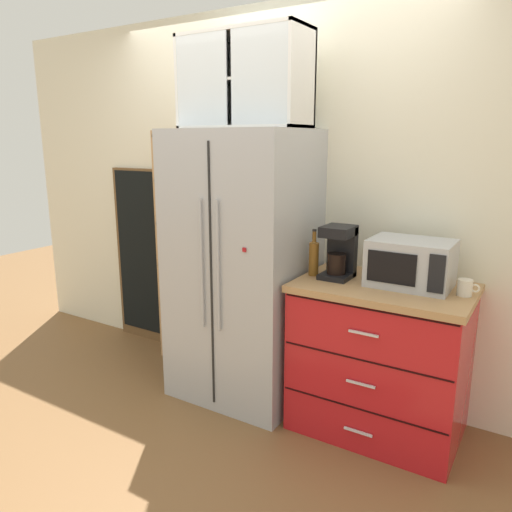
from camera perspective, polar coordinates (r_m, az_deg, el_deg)
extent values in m
plane|color=brown|center=(3.51, -1.51, -15.34)|extent=(10.61, 10.61, 0.00)
cube|color=silver|center=(3.44, 2.03, 6.52)|extent=(4.92, 0.10, 2.55)
cube|color=#ADAFB5|center=(3.19, -1.53, -1.32)|extent=(0.85, 0.69, 1.75)
cube|color=black|center=(2.92, -5.26, -2.78)|extent=(0.01, 0.01, 1.61)
cylinder|color=#ADAFB5|center=(2.92, -6.37, -1.00)|extent=(0.02, 0.02, 0.79)
cylinder|color=#ADAFB5|center=(2.85, -4.47, -1.32)|extent=(0.02, 0.02, 0.79)
cube|color=#A8161C|center=(2.73, -1.38, 0.73)|extent=(0.02, 0.01, 0.02)
cube|color=brown|center=(3.85, -6.84, 1.19)|extent=(0.44, 0.04, 1.76)
cube|color=tan|center=(3.86, -10.21, 1.10)|extent=(0.04, 0.24, 1.76)
cube|color=tan|center=(3.64, -5.97, 0.48)|extent=(0.04, 0.24, 1.76)
cube|color=tan|center=(3.87, -7.93, -5.66)|extent=(0.38, 0.24, 0.02)
cylinder|color=silver|center=(3.88, -8.89, -4.47)|extent=(0.07, 0.07, 0.13)
cylinder|color=beige|center=(3.89, -8.88, -4.74)|extent=(0.06, 0.06, 0.09)
cylinder|color=#B2B2B7|center=(3.86, -8.93, -3.46)|extent=(0.07, 0.07, 0.01)
cylinder|color=silver|center=(3.82, -6.99, -4.95)|extent=(0.07, 0.07, 0.10)
cylinder|color=#B77A38|center=(3.83, -6.98, -5.15)|extent=(0.06, 0.06, 0.07)
cylinder|color=#B2B2B7|center=(3.81, -7.01, -4.17)|extent=(0.06, 0.06, 0.01)
cube|color=tan|center=(3.78, -8.09, -1.04)|extent=(0.38, 0.24, 0.02)
cylinder|color=silver|center=(3.83, -8.99, 0.25)|extent=(0.07, 0.07, 0.13)
cylinder|color=#382316|center=(3.84, -8.98, -0.03)|extent=(0.06, 0.06, 0.09)
cylinder|color=#B2B2B7|center=(3.82, -9.03, 1.27)|extent=(0.07, 0.07, 0.01)
cylinder|color=silver|center=(3.76, -7.97, 0.11)|extent=(0.07, 0.07, 0.14)
cylinder|color=#CCB78C|center=(3.76, -7.96, -0.19)|extent=(0.06, 0.06, 0.09)
cylinder|color=#B2B2B7|center=(3.74, -8.00, 1.23)|extent=(0.07, 0.07, 0.01)
cylinder|color=silver|center=(3.70, -7.12, -0.18)|extent=(0.06, 0.06, 0.13)
cylinder|color=#E0C67F|center=(3.70, -7.11, -0.46)|extent=(0.05, 0.05, 0.09)
cylinder|color=#B2B2B7|center=(3.68, -7.15, 0.87)|extent=(0.06, 0.06, 0.01)
cube|color=tan|center=(3.71, -8.25, 3.77)|extent=(0.38, 0.24, 0.02)
cylinder|color=silver|center=(3.77, -9.25, 4.86)|extent=(0.07, 0.07, 0.11)
cylinder|color=white|center=(3.78, -9.24, 4.62)|extent=(0.06, 0.06, 0.07)
cylinder|color=#B2B2B7|center=(3.77, -9.28, 5.77)|extent=(0.07, 0.07, 0.01)
cylinder|color=silver|center=(3.70, -8.13, 4.89)|extent=(0.07, 0.07, 0.13)
cylinder|color=brown|center=(3.71, -8.12, 4.60)|extent=(0.06, 0.06, 0.09)
cylinder|color=#B2B2B7|center=(3.69, -8.16, 5.96)|extent=(0.06, 0.06, 0.01)
cylinder|color=silver|center=(3.64, -7.07, 4.51)|extent=(0.07, 0.07, 0.09)
cylinder|color=white|center=(3.64, -7.06, 4.29)|extent=(0.06, 0.06, 0.06)
cylinder|color=#B2B2B7|center=(3.63, -7.09, 5.33)|extent=(0.07, 0.07, 0.01)
cube|color=tan|center=(3.67, -8.42, 8.72)|extent=(0.38, 0.24, 0.02)
cylinder|color=silver|center=(3.72, -9.37, 9.79)|extent=(0.07, 0.07, 0.12)
cylinder|color=#2D2D2D|center=(3.72, -9.36, 9.52)|extent=(0.06, 0.06, 0.08)
cylinder|color=#B2B2B7|center=(3.72, -9.41, 10.80)|extent=(0.06, 0.06, 0.01)
cube|color=tan|center=(3.66, -8.59, 13.73)|extent=(0.38, 0.24, 0.02)
cube|color=red|center=(3.00, 14.27, -11.85)|extent=(0.93, 0.62, 0.86)
cube|color=tan|center=(2.84, 14.79, -3.62)|extent=(0.96, 0.65, 0.04)
cube|color=black|center=(2.81, 12.05, -17.14)|extent=(0.91, 0.00, 0.01)
cube|color=silver|center=(2.87, 11.85, -19.49)|extent=(0.16, 0.01, 0.01)
cube|color=black|center=(2.67, 12.35, -11.85)|extent=(0.91, 0.00, 0.01)
cube|color=silver|center=(2.72, 12.15, -14.43)|extent=(0.16, 0.01, 0.01)
cube|color=black|center=(2.57, 12.67, -6.06)|extent=(0.91, 0.00, 0.01)
cube|color=silver|center=(2.60, 12.46, -8.85)|extent=(0.16, 0.01, 0.01)
cube|color=#ADAFB5|center=(2.82, 17.66, -0.78)|extent=(0.44, 0.32, 0.26)
cube|color=black|center=(2.68, 15.54, -1.36)|extent=(0.26, 0.01, 0.17)
cube|color=black|center=(2.63, 20.35, -1.99)|extent=(0.08, 0.01, 0.20)
cube|color=black|center=(2.90, 9.42, -2.27)|extent=(0.17, 0.20, 0.03)
cube|color=black|center=(2.93, 10.04, 0.59)|extent=(0.17, 0.06, 0.30)
cube|color=black|center=(2.84, 9.62, 2.88)|extent=(0.17, 0.20, 0.06)
cylinder|color=black|center=(2.87, 9.40, -0.88)|extent=(0.11, 0.11, 0.12)
cylinder|color=silver|center=(2.76, 23.24, -3.41)|extent=(0.08, 0.08, 0.09)
torus|color=silver|center=(2.75, 24.28, -3.46)|extent=(0.05, 0.01, 0.05)
cylinder|color=brown|center=(2.92, 6.77, -0.36)|extent=(0.06, 0.06, 0.20)
cone|color=brown|center=(2.90, 6.82, 1.65)|extent=(0.06, 0.06, 0.04)
cylinder|color=brown|center=(2.89, 6.84, 2.23)|extent=(0.02, 0.02, 0.07)
cylinder|color=black|center=(2.89, 6.86, 3.01)|extent=(0.03, 0.03, 0.01)
cube|color=silver|center=(3.25, 0.08, 19.57)|extent=(0.81, 0.02, 0.56)
cube|color=silver|center=(3.16, -1.49, 24.71)|extent=(0.81, 0.32, 0.02)
cube|color=silver|center=(3.10, -1.43, 14.83)|extent=(0.81, 0.32, 0.02)
cube|color=silver|center=(3.35, -7.47, 19.27)|extent=(0.02, 0.32, 0.56)
cube|color=silver|center=(2.92, 5.48, 20.20)|extent=(0.02, 0.32, 0.56)
cube|color=silver|center=(3.12, -1.46, 19.82)|extent=(0.78, 0.30, 0.02)
cube|color=silver|center=(3.11, -6.43, 19.76)|extent=(0.37, 0.01, 0.52)
cube|color=silver|center=(2.88, 0.36, 20.35)|extent=(0.37, 0.01, 0.52)
cylinder|color=silver|center=(3.27, -5.75, 14.91)|extent=(0.05, 0.05, 0.00)
cylinder|color=silver|center=(3.27, -5.76, 15.48)|extent=(0.01, 0.01, 0.07)
cone|color=silver|center=(3.27, -5.79, 16.53)|extent=(0.06, 0.06, 0.05)
cylinder|color=silver|center=(2.96, 3.36, 15.12)|extent=(0.05, 0.05, 0.00)
cylinder|color=silver|center=(2.96, 3.36, 15.75)|extent=(0.01, 0.01, 0.07)
cone|color=silver|center=(2.96, 3.38, 16.91)|extent=(0.06, 0.06, 0.05)
cylinder|color=white|center=(3.26, -5.28, 20.20)|extent=(0.06, 0.06, 0.07)
cylinder|color=white|center=(3.00, 2.71, 20.84)|extent=(0.06, 0.06, 0.07)
cube|color=brown|center=(4.21, -12.89, -0.07)|extent=(0.60, 0.04, 1.46)
cube|color=black|center=(4.19, -13.11, 0.28)|extent=(0.54, 0.01, 1.36)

